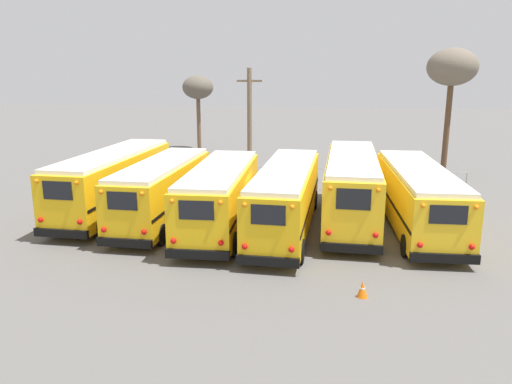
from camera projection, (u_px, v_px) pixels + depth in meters
name	position (u px, v px, depth m)	size (l,w,h in m)	color
ground_plane	(255.00, 225.00, 24.38)	(160.00, 160.00, 0.00)	#5B5956
school_bus_0	(114.00, 180.00, 26.08)	(2.83, 10.59, 3.23)	yellow
school_bus_1	(162.00, 190.00, 24.49)	(2.59, 9.44, 3.03)	yellow
school_bus_2	(220.00, 195.00, 23.33)	(2.80, 9.77, 3.03)	yellow
school_bus_3	(286.00, 196.00, 23.15)	(2.75, 10.84, 3.05)	yellow
school_bus_4	(351.00, 186.00, 24.44)	(2.81, 10.78, 3.34)	yellow
school_bus_5	(418.00, 195.00, 23.55)	(2.96, 10.81, 2.93)	yellow
utility_pole	(250.00, 120.00, 35.75)	(1.80, 0.34, 7.51)	#75604C
bare_tree_0	(198.00, 89.00, 46.20)	(2.85, 2.85, 6.86)	brown
bare_tree_1	(452.00, 69.00, 34.64)	(3.45, 3.45, 8.86)	brown
fence_line	(273.00, 174.00, 31.43)	(23.38, 0.06, 1.42)	#939399
traffic_cone	(363.00, 289.00, 16.55)	(0.36, 0.36, 0.57)	orange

